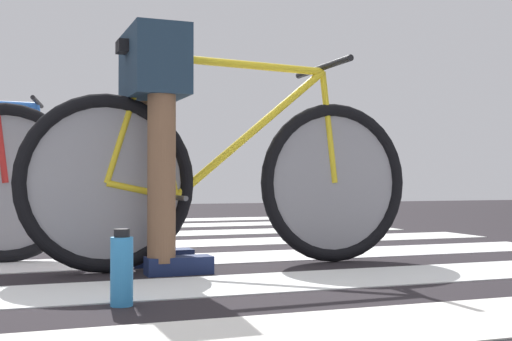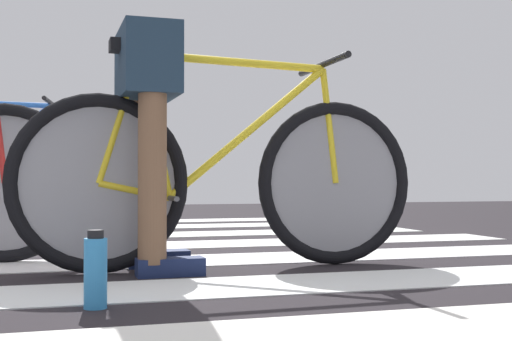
# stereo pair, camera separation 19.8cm
# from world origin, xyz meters

# --- Properties ---
(ground) EXTENTS (18.00, 14.00, 0.02)m
(ground) POSITION_xyz_m (0.00, 0.00, 0.01)
(ground) COLOR black
(crosswalk_markings) EXTENTS (5.48, 6.49, 0.00)m
(crosswalk_markings) POSITION_xyz_m (-0.01, -0.17, 0.02)
(crosswalk_markings) COLOR silver
(crosswalk_markings) RESTS_ON ground
(bicycle_1_of_4) EXTENTS (1.74, 0.52, 0.93)m
(bicycle_1_of_4) POSITION_xyz_m (0.63, -0.46, 0.41)
(bicycle_1_of_4) COLOR black
(bicycle_1_of_4) RESTS_ON ground
(cyclist_1_of_4) EXTENTS (0.32, 0.41, 0.98)m
(cyclist_1_of_4) POSITION_xyz_m (0.32, -0.47, 0.66)
(cyclist_1_of_4) COLOR brown
(cyclist_1_of_4) RESTS_ON ground
(water_bottle) EXTENTS (0.07, 0.07, 0.23)m
(water_bottle) POSITION_xyz_m (0.08, -1.20, 0.13)
(water_bottle) COLOR #3491D9
(water_bottle) RESTS_ON ground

